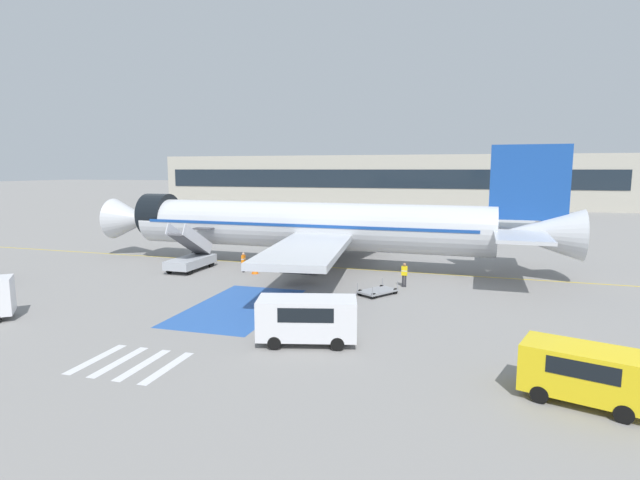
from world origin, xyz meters
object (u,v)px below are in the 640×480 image
object	(u,v)px
fuel_tanker	(435,223)
baggage_cart	(378,291)
boarding_stairs_forward	(191,258)
ground_crew_0	(404,273)
terminal_building	(379,181)
airliner	(312,226)
service_van_2	(307,317)
traffic_cone_0	(255,270)
service_van_3	(585,370)
ground_crew_1	(243,261)

from	to	relation	value
fuel_tanker	baggage_cart	world-z (taller)	fuel_tanker
boarding_stairs_forward	ground_crew_0	xyz separation A→B (m)	(17.81, -1.20, -0.00)
terminal_building	airliner	bearing A→B (deg)	-85.05
service_van_2	terminal_building	world-z (taller)	terminal_building
terminal_building	fuel_tanker	bearing A→B (deg)	-73.49
boarding_stairs_forward	traffic_cone_0	xyz separation A→B (m)	(5.73, 0.07, -0.68)
service_van_2	traffic_cone_0	distance (m)	16.88
service_van_3	ground_crew_0	world-z (taller)	service_van_3
terminal_building	traffic_cone_0	bearing A→B (deg)	-87.90
airliner	boarding_stairs_forward	bearing A→B (deg)	116.45
baggage_cart	terminal_building	size ratio (longest dim) A/B	0.03
airliner	boarding_stairs_forward	size ratio (longest dim) A/B	7.87
service_van_3	terminal_building	xyz separation A→B (m)	(-23.23, 95.59, 4.50)
fuel_tanker	service_van_3	bearing A→B (deg)	1.51
airliner	traffic_cone_0	xyz separation A→B (m)	(-3.53, -4.22, -3.21)
boarding_stairs_forward	ground_crew_1	world-z (taller)	boarding_stairs_forward
airliner	service_van_3	xyz separation A→B (m)	(16.83, -21.65, -2.32)
airliner	baggage_cart	world-z (taller)	airliner
service_van_3	terminal_building	world-z (taller)	terminal_building
fuel_tanker	terminal_building	distance (m)	54.70
airliner	fuel_tanker	size ratio (longest dim) A/B	3.74
service_van_3	baggage_cart	bearing A→B (deg)	-126.32
traffic_cone_0	terminal_building	size ratio (longest dim) A/B	0.01
service_van_2	ground_crew_1	world-z (taller)	service_van_2
boarding_stairs_forward	traffic_cone_0	size ratio (longest dim) A/B	8.11
service_van_3	ground_crew_0	bearing A→B (deg)	-135.11
ground_crew_1	terminal_building	size ratio (longest dim) A/B	0.02
boarding_stairs_forward	ground_crew_1	xyz separation A→B (m)	(4.58, 0.39, -0.08)
service_van_2	boarding_stairs_forward	bearing A→B (deg)	32.15
boarding_stairs_forward	service_van_2	xyz separation A→B (m)	(14.66, -14.22, 0.32)
fuel_tanker	service_van_2	bearing A→B (deg)	-13.88
fuel_tanker	traffic_cone_0	bearing A→B (deg)	-34.67
boarding_stairs_forward	fuel_tanker	xyz separation A→B (m)	(18.36, 25.92, 0.80)
airliner	terminal_building	xyz separation A→B (m)	(-6.40, 73.94, 2.18)
service_van_3	ground_crew_0	xyz separation A→B (m)	(-8.27, 16.16, -0.22)
traffic_cone_0	boarding_stairs_forward	bearing A→B (deg)	-179.27
baggage_cart	traffic_cone_0	size ratio (longest dim) A/B	4.60
fuel_tanker	ground_crew_0	xyz separation A→B (m)	(-0.55, -27.12, -0.80)
traffic_cone_0	baggage_cart	bearing A→B (deg)	-20.68
boarding_stairs_forward	baggage_cart	xyz separation A→B (m)	(16.37, -3.94, -0.75)
airliner	ground_crew_0	world-z (taller)	airliner
service_van_2	baggage_cart	world-z (taller)	service_van_2
fuel_tanker	traffic_cone_0	size ratio (longest dim) A/B	17.09
fuel_tanker	terminal_building	bearing A→B (deg)	-172.09
fuel_tanker	ground_crew_0	bearing A→B (deg)	-9.78
boarding_stairs_forward	terminal_building	xyz separation A→B (m)	(2.85, 78.23, 4.71)
baggage_cart	traffic_cone_0	distance (m)	11.38
service_van_2	traffic_cone_0	xyz separation A→B (m)	(-8.93, 14.29, -1.00)
ground_crew_0	baggage_cart	bearing A→B (deg)	-118.50
service_van_2	baggage_cart	xyz separation A→B (m)	(1.71, 10.27, -1.07)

